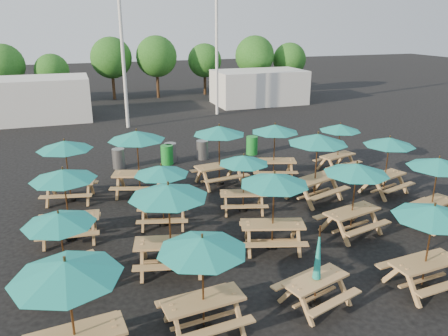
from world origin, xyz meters
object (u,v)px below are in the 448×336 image
object	(u,v)px
picnic_unit_10	(244,163)
picnic_unit_12	(433,217)
picnic_unit_9	(274,184)
waste_bin_0	(119,158)
picnic_unit_14	(318,143)
waste_bin_1	(167,155)
picnic_unit_6	(162,174)
picnic_unit_3	(65,149)
picnic_unit_19	(340,130)
picnic_unit_13	(356,173)
picnic_unit_5	(169,197)
waste_bin_2	(170,153)
picnic_unit_17	(438,167)
waste_bin_4	(252,145)
picnic_unit_15	(275,132)
picnic_unit_0	(67,276)
picnic_unit_11	(219,134)
waste_bin_3	(202,150)
picnic_unit_4	(202,250)
picnic_unit_8	(317,273)
picnic_unit_2	(64,179)
picnic_unit_7	(137,140)
picnic_unit_18	(389,145)
picnic_unit_1	(59,224)

from	to	relation	value
picnic_unit_10	picnic_unit_12	distance (m)	6.32
picnic_unit_9	waste_bin_0	xyz separation A→B (m)	(-3.42, 8.87, -1.55)
picnic_unit_14	waste_bin_1	world-z (taller)	picnic_unit_14
picnic_unit_6	picnic_unit_3	bearing A→B (deg)	148.08
picnic_unit_19	waste_bin_0	xyz separation A→B (m)	(-9.13, 3.43, -1.35)
picnic_unit_12	picnic_unit_13	world-z (taller)	picnic_unit_13
picnic_unit_5	waste_bin_2	size ratio (longest dim) A/B	2.76
picnic_unit_17	waste_bin_4	distance (m)	9.60
picnic_unit_9	picnic_unit_13	size ratio (longest dim) A/B	1.06
picnic_unit_14	picnic_unit_15	xyz separation A→B (m)	(-0.39, 2.68, -0.19)
picnic_unit_3	picnic_unit_14	world-z (taller)	picnic_unit_14
picnic_unit_19	waste_bin_2	size ratio (longest dim) A/B	2.44
picnic_unit_5	waste_bin_1	bearing A→B (deg)	92.20
picnic_unit_19	picnic_unit_3	bearing A→B (deg)	163.59
picnic_unit_13	picnic_unit_15	distance (m)	5.42
picnic_unit_9	picnic_unit_10	distance (m)	2.74
waste_bin_0	waste_bin_4	world-z (taller)	same
picnic_unit_0	picnic_unit_15	bearing A→B (deg)	40.73
picnic_unit_11	picnic_unit_17	xyz separation A→B (m)	(5.36, -5.69, -0.15)
picnic_unit_15	waste_bin_3	distance (m)	4.36
picnic_unit_0	picnic_unit_13	bearing A→B (deg)	15.03
waste_bin_4	picnic_unit_13	bearing A→B (deg)	-92.26
picnic_unit_4	picnic_unit_8	xyz separation A→B (m)	(2.71, -0.03, -1.07)
picnic_unit_2	picnic_unit_4	xyz separation A→B (m)	(2.66, -5.22, -0.05)
picnic_unit_8	waste_bin_3	distance (m)	11.79
picnic_unit_12	picnic_unit_19	size ratio (longest dim) A/B	1.02
picnic_unit_3	picnic_unit_7	world-z (taller)	picnic_unit_7
picnic_unit_4	picnic_unit_18	distance (m)	10.22
picnic_unit_12	picnic_unit_2	bearing A→B (deg)	141.66
picnic_unit_6	waste_bin_1	bearing A→B (deg)	92.56
picnic_unit_15	waste_bin_0	size ratio (longest dim) A/B	2.75
waste_bin_3	picnic_unit_6	bearing A→B (deg)	-116.49
picnic_unit_0	picnic_unit_3	bearing A→B (deg)	84.44
picnic_unit_14	waste_bin_0	xyz separation A→B (m)	(-6.42, 6.09, -1.73)
picnic_unit_10	picnic_unit_14	xyz separation A→B (m)	(2.85, 0.06, 0.43)
picnic_unit_11	picnic_unit_18	size ratio (longest dim) A/B	1.04
picnic_unit_12	waste_bin_3	size ratio (longest dim) A/B	2.50
picnic_unit_6	picnic_unit_4	bearing A→B (deg)	-76.68
picnic_unit_6	picnic_unit_11	bearing A→B (deg)	61.25
picnic_unit_1	picnic_unit_7	xyz separation A→B (m)	(2.68, 5.66, 0.39)
picnic_unit_3	waste_bin_1	size ratio (longest dim) A/B	2.62
picnic_unit_15	picnic_unit_19	world-z (taller)	picnic_unit_15
picnic_unit_1	picnic_unit_8	distance (m)	6.14
picnic_unit_2	picnic_unit_9	xyz separation A→B (m)	(5.57, -2.46, 0.04)
picnic_unit_4	picnic_unit_19	bearing A→B (deg)	38.39
waste_bin_1	waste_bin_0	bearing A→B (deg)	176.00
picnic_unit_4	waste_bin_3	bearing A→B (deg)	68.51
picnic_unit_1	picnic_unit_18	world-z (taller)	picnic_unit_18
picnic_unit_4	waste_bin_3	size ratio (longest dim) A/B	2.47
picnic_unit_7	waste_bin_1	size ratio (longest dim) A/B	2.98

